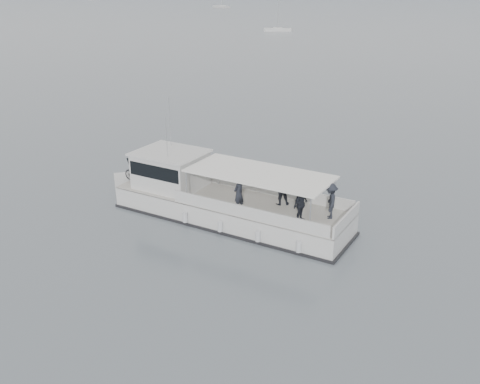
# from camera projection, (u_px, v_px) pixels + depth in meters

# --- Properties ---
(ground) EXTENTS (1400.00, 1400.00, 0.00)m
(ground) POSITION_uv_depth(u_px,v_px,m) (215.00, 215.00, 28.04)
(ground) COLOR slate
(ground) RESTS_ON ground
(tour_boat) EXTENTS (14.05, 6.84, 5.93)m
(tour_boat) POSITION_uv_depth(u_px,v_px,m) (210.00, 198.00, 27.69)
(tour_boat) COLOR silver
(tour_boat) RESTS_ON ground
(moored_fleet) EXTENTS (420.62, 350.65, 11.29)m
(moored_fleet) POSITION_uv_depth(u_px,v_px,m) (255.00, 6.00, 219.28)
(moored_fleet) COLOR silver
(moored_fleet) RESTS_ON ground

